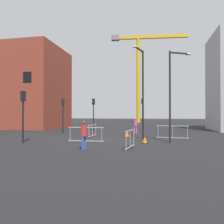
# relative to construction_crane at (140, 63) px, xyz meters

# --- Properties ---
(ground) EXTENTS (160.00, 160.00, 0.00)m
(ground) POSITION_rel_construction_crane_xyz_m (-1.24, -34.05, -13.90)
(ground) COLOR black
(brick_building) EXTENTS (10.90, 9.05, 11.47)m
(brick_building) POSITION_rel_construction_crane_xyz_m (-15.31, -22.13, -8.16)
(brick_building) COLOR brown
(brick_building) RESTS_ON ground
(construction_crane) EXTENTS (17.69, 2.79, 20.55)m
(construction_crane) POSITION_rel_construction_crane_xyz_m (0.00, 0.00, 0.00)
(construction_crane) COLOR gold
(construction_crane) RESTS_ON ground
(streetlamp_tall) EXTENTS (0.78, 1.73, 7.20)m
(streetlamp_tall) POSITION_rel_construction_crane_xyz_m (2.29, -32.91, -9.64)
(streetlamp_tall) COLOR black
(streetlamp_tall) RESTS_ON ground
(streetlamp_short) EXTENTS (1.62, 0.84, 6.43)m
(streetlamp_short) POSITION_rel_construction_crane_xyz_m (4.56, -34.79, -10.06)
(streetlamp_short) COLOR #232326
(streetlamp_short) RESTS_ON ground
(traffic_light_far) EXTENTS (0.38, 0.36, 3.59)m
(traffic_light_far) POSITION_rel_construction_crane_xyz_m (-6.19, -29.20, -11.46)
(traffic_light_far) COLOR black
(traffic_light_far) RESTS_ON ground
(traffic_light_verge) EXTENTS (0.31, 0.39, 3.59)m
(traffic_light_verge) POSITION_rel_construction_crane_xyz_m (-5.59, -37.10, -11.47)
(traffic_light_verge) COLOR black
(traffic_light_verge) RESTS_ON ground
(traffic_light_crosswalk) EXTENTS (0.33, 0.39, 3.85)m
(traffic_light_crosswalk) POSITION_rel_construction_crane_xyz_m (-3.96, -25.41, -11.30)
(traffic_light_crosswalk) COLOR black
(traffic_light_crosswalk) RESTS_ON ground
(traffic_light_island) EXTENTS (0.37, 0.36, 4.17)m
(traffic_light_island) POSITION_rel_construction_crane_xyz_m (1.59, -19.33, -11.11)
(traffic_light_island) COLOR #2D2D30
(traffic_light_island) RESTS_ON ground
(pedestrian_walking) EXTENTS (0.34, 0.34, 1.69)m
(pedestrian_walking) POSITION_rel_construction_crane_xyz_m (1.40, -28.64, -12.92)
(pedestrian_walking) COLOR #D14C8C
(pedestrian_walking) RESTS_ON ground
(pedestrian_waiting) EXTENTS (0.34, 0.34, 1.62)m
(pedestrian_waiting) POSITION_rel_construction_crane_xyz_m (-0.55, -39.03, -12.96)
(pedestrian_waiting) COLOR #33519E
(pedestrian_waiting) RESTS_ON ground
(safety_barrier_left_run) EXTENTS (2.52, 0.30, 1.08)m
(safety_barrier_left_run) POSITION_rel_construction_crane_xyz_m (4.70, -32.52, -13.33)
(safety_barrier_left_run) COLOR #9EA0A5
(safety_barrier_left_run) RESTS_ON ground
(safety_barrier_right_run) EXTENTS (0.33, 1.88, 1.08)m
(safety_barrier_right_run) POSITION_rel_construction_crane_xyz_m (1.91, -38.08, -13.34)
(safety_barrier_right_run) COLOR #9EA0A5
(safety_barrier_right_run) RESTS_ON ground
(safety_barrier_mid_span) EXTENTS (0.19, 1.88, 1.08)m
(safety_barrier_mid_span) POSITION_rel_construction_crane_xyz_m (-2.06, -32.24, -13.34)
(safety_barrier_mid_span) COLOR #B2B5BA
(safety_barrier_mid_span) RESTS_ON ground
(safety_barrier_rear) EXTENTS (2.57, 0.17, 1.08)m
(safety_barrier_rear) POSITION_rel_construction_crane_xyz_m (-1.48, -35.86, -13.33)
(safety_barrier_rear) COLOR #9EA0A5
(safety_barrier_rear) RESTS_ON ground
(traffic_cone_orange) EXTENTS (0.61, 0.61, 0.61)m
(traffic_cone_orange) POSITION_rel_construction_crane_xyz_m (0.91, -31.66, -13.61)
(traffic_cone_orange) COLOR black
(traffic_cone_orange) RESTS_ON ground
(traffic_cone_striped) EXTENTS (0.45, 0.45, 0.46)m
(traffic_cone_striped) POSITION_rel_construction_crane_xyz_m (2.63, -35.54, -13.69)
(traffic_cone_striped) COLOR black
(traffic_cone_striped) RESTS_ON ground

